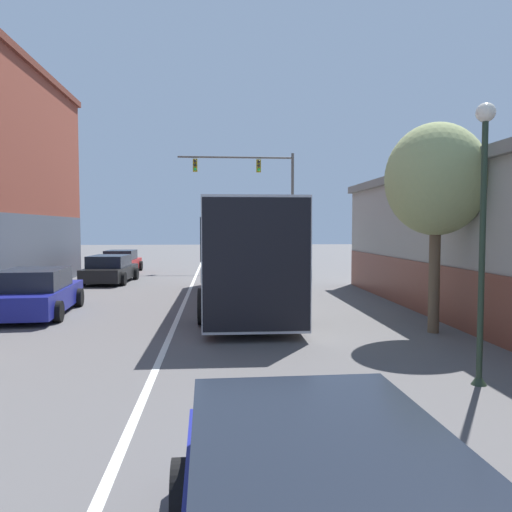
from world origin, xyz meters
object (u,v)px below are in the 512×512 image
Objects in this scene: bus at (243,249)px; parked_car_left_distant at (121,262)px; traffic_signal_gantry at (261,187)px; parked_car_left_near at (110,270)px; street_lamp at (483,223)px; street_tree_near at (436,181)px; parked_car_left_far at (37,293)px.

bus reaches higher than parked_car_left_distant.
traffic_signal_gantry reaches higher than parked_car_left_distant.
street_lamp is (9.55, -16.54, 2.09)m from parked_car_left_near.
street_tree_near is at bearing 75.72° from street_lamp.
traffic_signal_gantry is 19.73m from street_tree_near.
street_tree_near is at bearing -147.37° from parked_car_left_distant.
parked_car_left_far reaches higher than parked_car_left_near.
bus is 9.37m from parked_car_left_near.
street_tree_near is at bearing -136.58° from parked_car_left_near.
street_tree_near is (4.53, -5.38, 1.92)m from bus.
parked_car_left_distant is 0.84× the size of street_lamp.
street_tree_near is at bearing -111.31° from parked_car_left_far.
parked_car_left_far is 11.90m from street_tree_near.
parked_car_left_far is at bearing 107.03° from bus.
parked_car_left_distant is at bearing 114.47° from street_lamp.
street_lamp reaches higher than parked_car_left_near.
parked_car_left_far is at bearing -179.24° from parked_car_left_near.
bus is 7.29m from street_tree_near.
parked_car_left_far is (-0.33, -8.94, 0.03)m from parked_car_left_near.
parked_car_left_near is at bearing 120.01° from street_lamp.
parked_car_left_near is at bearing 41.22° from bus.
street_tree_near is (2.63, -19.50, -1.42)m from traffic_signal_gantry.
parked_car_left_near is at bearing -138.34° from traffic_signal_gantry.
street_lamp reaches higher than parked_car_left_distant.
parked_car_left_far is 1.00× the size of street_lamp.
parked_car_left_distant is at bearing -169.78° from traffic_signal_gantry.
parked_car_left_distant is 9.79m from traffic_signal_gantry.
parked_car_left_distant is (-0.51, 5.57, -0.01)m from parked_car_left_near.
street_tree_near is (10.94, -3.46, 3.16)m from parked_car_left_far.
parked_car_left_far is 1.19× the size of parked_car_left_distant.
parked_car_left_distant is 21.37m from street_tree_near.
parked_car_left_near is 1.13× the size of parked_car_left_distant.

